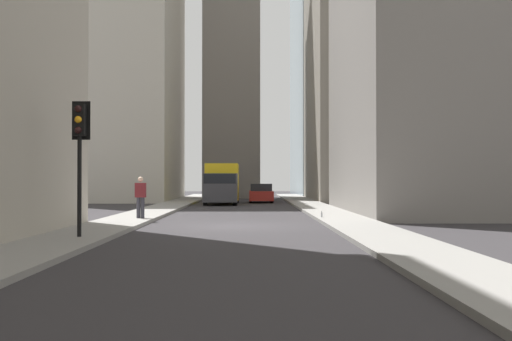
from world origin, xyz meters
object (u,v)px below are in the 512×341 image
Objects in this scene: traffic_light_foreground at (80,137)px; delivery_truck at (222,183)px; sedan_red at (261,194)px; discarded_bottle at (322,215)px; pedestrian at (141,195)px.

delivery_truck is at bearing -6.16° from traffic_light_foreground.
delivery_truck is 26.35m from traffic_light_foreground.
traffic_light_foreground reaches higher than sedan_red.
sedan_red is 15.93× the size of discarded_bottle.
delivery_truck is 3.74× the size of pedestrian.
discarded_bottle is (-17.24, -5.04, -1.21)m from delivery_truck.
pedestrian is 6.39× the size of discarded_bottle.
delivery_truck is at bearing -8.22° from pedestrian.
traffic_light_foreground is (-26.16, 2.82, 1.51)m from delivery_truck.
delivery_truck is at bearing 16.31° from discarded_bottle.
delivery_truck is 4.40m from sedan_red.
pedestrian is at bearing -1.73° from traffic_light_foreground.
traffic_light_foreground reaches higher than delivery_truck.
sedan_red is 2.49× the size of pedestrian.
traffic_light_foreground is at bearing 178.27° from pedestrian.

